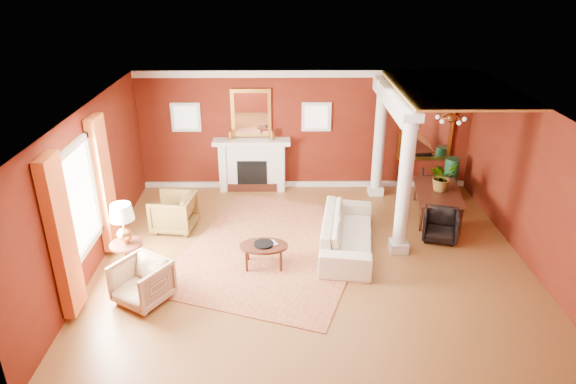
{
  "coord_description": "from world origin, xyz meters",
  "views": [
    {
      "loc": [
        -0.55,
        -8.36,
        5.19
      ],
      "look_at": [
        -0.46,
        0.57,
        1.15
      ],
      "focal_mm": 32.0,
      "sensor_mm": 36.0,
      "label": 1
    }
  ],
  "objects_px": {
    "armchair_leopard": "(173,211)",
    "side_table": "(124,229)",
    "armchair_stripe": "(142,280)",
    "sofa": "(348,227)",
    "dining_table": "(439,196)",
    "coffee_table": "(264,247)"
  },
  "relations": [
    {
      "from": "dining_table",
      "to": "coffee_table",
      "type": "bearing_deg",
      "value": 127.0
    },
    {
      "from": "sofa",
      "to": "side_table",
      "type": "relative_size",
      "value": 1.7
    },
    {
      "from": "sofa",
      "to": "coffee_table",
      "type": "distance_m",
      "value": 1.73
    },
    {
      "from": "armchair_stripe",
      "to": "coffee_table",
      "type": "height_order",
      "value": "armchair_stripe"
    },
    {
      "from": "coffee_table",
      "to": "side_table",
      "type": "relative_size",
      "value": 0.63
    },
    {
      "from": "sofa",
      "to": "armchair_stripe",
      "type": "relative_size",
      "value": 2.99
    },
    {
      "from": "sofa",
      "to": "armchair_leopard",
      "type": "relative_size",
      "value": 2.82
    },
    {
      "from": "sofa",
      "to": "armchair_leopard",
      "type": "bearing_deg",
      "value": 85.34
    },
    {
      "from": "armchair_stripe",
      "to": "armchair_leopard",
      "type": "bearing_deg",
      "value": 121.6
    },
    {
      "from": "side_table",
      "to": "coffee_table",
      "type": "bearing_deg",
      "value": 6.73
    },
    {
      "from": "armchair_stripe",
      "to": "side_table",
      "type": "height_order",
      "value": "side_table"
    },
    {
      "from": "armchair_leopard",
      "to": "side_table",
      "type": "height_order",
      "value": "side_table"
    },
    {
      "from": "armchair_stripe",
      "to": "dining_table",
      "type": "height_order",
      "value": "dining_table"
    },
    {
      "from": "sofa",
      "to": "armchair_leopard",
      "type": "xyz_separation_m",
      "value": [
        -3.54,
        0.83,
        -0.04
      ]
    },
    {
      "from": "armchair_leopard",
      "to": "side_table",
      "type": "relative_size",
      "value": 0.6
    },
    {
      "from": "armchair_leopard",
      "to": "side_table",
      "type": "distance_m",
      "value": 1.88
    },
    {
      "from": "side_table",
      "to": "dining_table",
      "type": "height_order",
      "value": "side_table"
    },
    {
      "from": "armchair_leopard",
      "to": "side_table",
      "type": "bearing_deg",
      "value": -7.49
    },
    {
      "from": "armchair_leopard",
      "to": "dining_table",
      "type": "relative_size",
      "value": 0.5
    },
    {
      "from": "armchair_leopard",
      "to": "coffee_table",
      "type": "bearing_deg",
      "value": 60.58
    },
    {
      "from": "armchair_leopard",
      "to": "side_table",
      "type": "xyz_separation_m",
      "value": [
        -0.47,
        -1.75,
        0.52
      ]
    },
    {
      "from": "sofa",
      "to": "dining_table",
      "type": "height_order",
      "value": "dining_table"
    }
  ]
}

